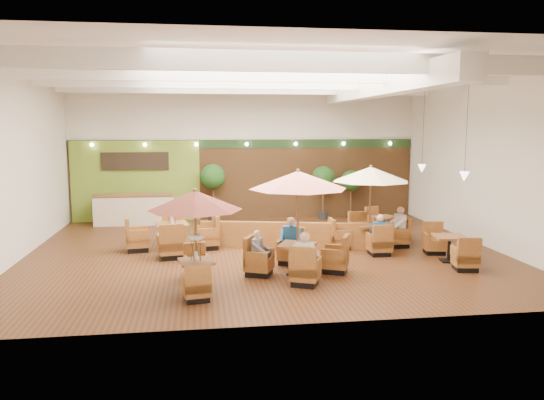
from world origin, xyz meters
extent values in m
plane|color=#381E0F|center=(0.00, 0.00, 0.00)|extent=(14.00, 14.00, 0.00)
cube|color=silver|center=(0.00, 6.00, 2.75)|extent=(14.00, 0.04, 5.50)
cube|color=silver|center=(0.00, -6.00, 2.75)|extent=(14.00, 0.04, 5.50)
cube|color=silver|center=(-7.00, 0.00, 2.75)|extent=(0.04, 12.00, 5.50)
cube|color=silver|center=(7.00, 0.00, 2.75)|extent=(0.04, 12.00, 5.50)
cube|color=white|center=(0.00, 0.00, 5.50)|extent=(14.00, 12.00, 0.04)
cube|color=brown|center=(0.00, 5.94, 1.60)|extent=(13.90, 0.10, 3.20)
cube|color=#1E3819|center=(0.00, 5.93, 3.05)|extent=(13.90, 0.12, 0.35)
cube|color=olive|center=(-4.40, 5.88, 1.60)|extent=(5.00, 0.08, 3.20)
cube|color=black|center=(-4.40, 5.80, 2.40)|extent=(2.60, 0.08, 0.70)
cube|color=white|center=(3.50, 0.00, 4.95)|extent=(0.60, 11.00, 0.60)
cube|color=white|center=(0.00, -4.00, 5.15)|extent=(13.60, 0.12, 0.45)
cube|color=white|center=(0.00, -1.30, 5.15)|extent=(13.60, 0.12, 0.45)
cube|color=white|center=(0.00, 1.30, 5.15)|extent=(13.60, 0.12, 0.45)
cube|color=white|center=(0.00, 4.00, 5.15)|extent=(13.60, 0.12, 0.45)
cylinder|color=black|center=(5.80, -1.00, 3.90)|extent=(0.01, 0.01, 3.20)
cone|color=white|center=(5.80, -1.00, 2.30)|extent=(0.28, 0.28, 0.28)
cylinder|color=black|center=(5.80, 2.00, 3.90)|extent=(0.01, 0.01, 3.20)
cone|color=white|center=(5.80, 2.00, 2.30)|extent=(0.28, 0.28, 0.28)
sphere|color=#FFEAC6|center=(-6.00, 5.70, 3.05)|extent=(0.14, 0.14, 0.14)
sphere|color=#FFEAC6|center=(-4.00, 5.70, 3.05)|extent=(0.14, 0.14, 0.14)
sphere|color=#FFEAC6|center=(-2.00, 5.70, 3.05)|extent=(0.14, 0.14, 0.14)
sphere|color=#FFEAC6|center=(0.00, 5.70, 3.05)|extent=(0.14, 0.14, 0.14)
sphere|color=#FFEAC6|center=(2.00, 5.70, 3.05)|extent=(0.14, 0.14, 0.14)
sphere|color=#FFEAC6|center=(4.00, 5.70, 3.05)|extent=(0.14, 0.14, 0.14)
sphere|color=#FFEAC6|center=(6.00, 5.70, 3.05)|extent=(0.14, 0.14, 0.14)
cube|color=beige|center=(-4.40, 5.10, 0.55)|extent=(3.00, 0.70, 1.10)
cube|color=brown|center=(-4.40, 5.10, 1.15)|extent=(3.00, 0.75, 0.06)
cube|color=brown|center=(1.01, 0.24, 0.41)|extent=(5.86, 1.46, 0.82)
cube|color=brown|center=(-2.03, -3.46, 0.65)|extent=(0.89, 0.89, 0.05)
cylinder|color=black|center=(-2.03, -3.46, 0.34)|extent=(0.09, 0.09, 0.60)
cube|color=black|center=(-2.03, -3.46, 0.02)|extent=(0.47, 0.47, 0.04)
cube|color=brown|center=(-2.03, -4.33, 0.27)|extent=(0.65, 0.65, 0.29)
cube|color=brown|center=(-2.07, -4.56, 0.54)|extent=(0.57, 0.19, 0.64)
cube|color=brown|center=(-2.29, -4.37, 0.45)|extent=(0.16, 0.50, 0.25)
cube|color=brown|center=(-1.77, -4.28, 0.45)|extent=(0.16, 0.50, 0.25)
cube|color=black|center=(-2.03, -4.33, 0.06)|extent=(0.58, 0.58, 0.13)
cube|color=brown|center=(-2.03, -2.60, 0.27)|extent=(0.65, 0.65, 0.29)
cube|color=brown|center=(-1.99, -2.37, 0.54)|extent=(0.57, 0.19, 0.64)
cube|color=brown|center=(-1.77, -2.56, 0.45)|extent=(0.16, 0.50, 0.25)
cube|color=brown|center=(-2.29, -2.65, 0.45)|extent=(0.16, 0.50, 0.25)
cube|color=black|center=(-2.03, -2.60, 0.06)|extent=(0.58, 0.58, 0.13)
cylinder|color=brown|center=(-2.03, -3.46, 1.14)|extent=(0.06, 0.06, 2.27)
cone|color=#552119|center=(-2.03, -3.46, 2.09)|extent=(2.18, 2.18, 0.45)
sphere|color=brown|center=(-2.03, -3.46, 2.32)|extent=(0.10, 0.10, 0.10)
cylinder|color=silver|center=(-2.03, -3.46, 0.79)|extent=(0.10, 0.10, 0.22)
cube|color=brown|center=(0.53, -2.55, 0.75)|extent=(1.17, 1.17, 0.06)
cylinder|color=black|center=(0.53, -2.55, 0.39)|extent=(0.10, 0.10, 0.69)
cube|color=black|center=(0.53, -2.55, 0.02)|extent=(0.62, 0.62, 0.04)
cube|color=brown|center=(0.53, -3.54, 0.31)|extent=(0.86, 0.86, 0.33)
cube|color=brown|center=(0.65, -3.79, 0.63)|extent=(0.63, 0.36, 0.73)
cube|color=brown|center=(0.26, -3.42, 0.52)|extent=(0.31, 0.56, 0.29)
cube|color=brown|center=(0.81, -3.67, 0.52)|extent=(0.31, 0.56, 0.29)
cube|color=black|center=(0.53, -3.54, 0.07)|extent=(0.76, 0.76, 0.15)
cube|color=brown|center=(0.53, -1.56, 0.31)|extent=(0.86, 0.86, 0.33)
cube|color=brown|center=(0.42, -1.31, 0.63)|extent=(0.63, 0.36, 0.73)
cube|color=brown|center=(0.81, -1.69, 0.52)|extent=(0.31, 0.56, 0.29)
cube|color=brown|center=(0.26, -1.44, 0.52)|extent=(0.31, 0.56, 0.29)
cube|color=black|center=(0.53, -1.56, 0.07)|extent=(0.76, 0.76, 0.15)
cube|color=brown|center=(-0.46, -2.55, 0.31)|extent=(0.86, 0.86, 0.33)
cube|color=brown|center=(-0.21, -2.44, 0.63)|extent=(0.36, 0.63, 0.73)
cube|color=brown|center=(-0.33, -2.28, 0.52)|extent=(0.56, 0.31, 0.29)
cube|color=brown|center=(-0.58, -2.83, 0.52)|extent=(0.56, 0.31, 0.29)
cube|color=black|center=(-0.46, -2.55, 0.07)|extent=(0.76, 0.76, 0.15)
cube|color=brown|center=(1.53, -2.55, 0.31)|extent=(0.86, 0.86, 0.33)
cube|color=brown|center=(1.28, -2.66, 0.63)|extent=(0.36, 0.63, 0.73)
cube|color=brown|center=(1.40, -2.83, 0.52)|extent=(0.56, 0.31, 0.29)
cube|color=brown|center=(1.65, -2.28, 0.52)|extent=(0.56, 0.31, 0.29)
cube|color=black|center=(1.53, -2.55, 0.07)|extent=(0.76, 0.76, 0.15)
cylinder|color=brown|center=(0.53, -2.55, 1.30)|extent=(0.06, 0.06, 2.61)
cone|color=#DE766B|center=(0.53, -2.55, 2.43)|extent=(2.50, 2.50, 0.45)
sphere|color=brown|center=(0.53, -2.55, 2.66)|extent=(0.10, 0.10, 0.10)
cube|color=brown|center=(3.29, 0.03, 0.72)|extent=(0.85, 0.85, 0.06)
cylinder|color=black|center=(3.29, 0.03, 0.37)|extent=(0.10, 0.10, 0.66)
cube|color=black|center=(3.29, 0.03, 0.02)|extent=(0.45, 0.45, 0.04)
cube|color=brown|center=(3.29, -0.92, 0.30)|extent=(0.62, 0.62, 0.32)
cube|color=brown|center=(3.29, -1.18, 0.60)|extent=(0.62, 0.10, 0.70)
cube|color=brown|center=(3.00, -0.92, 0.50)|extent=(0.08, 0.55, 0.28)
cube|color=brown|center=(3.58, -0.92, 0.50)|extent=(0.08, 0.55, 0.28)
cube|color=black|center=(3.29, -0.92, 0.07)|extent=(0.55, 0.55, 0.14)
cube|color=brown|center=(3.29, 0.97, 0.30)|extent=(0.62, 0.62, 0.32)
cube|color=brown|center=(3.29, 1.23, 0.60)|extent=(0.62, 0.10, 0.70)
cube|color=brown|center=(3.58, 0.97, 0.50)|extent=(0.08, 0.55, 0.28)
cube|color=brown|center=(3.00, 0.97, 0.50)|extent=(0.08, 0.55, 0.28)
cube|color=black|center=(3.29, 0.97, 0.07)|extent=(0.55, 0.55, 0.14)
cube|color=brown|center=(2.34, 0.03, 0.30)|extent=(0.62, 0.62, 0.32)
cube|color=brown|center=(2.60, 0.03, 0.60)|extent=(0.10, 0.62, 0.70)
cube|color=brown|center=(2.34, 0.31, 0.50)|extent=(0.55, 0.08, 0.28)
cube|color=brown|center=(2.34, -0.26, 0.50)|extent=(0.55, 0.08, 0.28)
cube|color=black|center=(2.34, 0.03, 0.07)|extent=(0.55, 0.55, 0.14)
cube|color=brown|center=(4.24, 0.03, 0.30)|extent=(0.62, 0.62, 0.32)
cube|color=brown|center=(3.98, 0.03, 0.60)|extent=(0.10, 0.62, 0.70)
cube|color=brown|center=(4.24, -0.26, 0.50)|extent=(0.55, 0.08, 0.28)
cube|color=brown|center=(4.23, 0.31, 0.50)|extent=(0.55, 0.08, 0.28)
cube|color=black|center=(4.24, 0.03, 0.07)|extent=(0.55, 0.55, 0.14)
cylinder|color=brown|center=(3.29, 0.03, 1.25)|extent=(0.06, 0.06, 2.49)
cone|color=beige|center=(3.29, 0.03, 2.31)|extent=(2.39, 2.39, 0.45)
sphere|color=brown|center=(3.29, 0.03, 2.54)|extent=(0.10, 0.10, 0.10)
cube|color=brown|center=(-2.77, 0.57, 0.79)|extent=(1.08, 1.08, 0.07)
cylinder|color=black|center=(-2.77, 0.57, 0.41)|extent=(0.11, 0.11, 0.73)
cube|color=black|center=(-2.77, 0.57, 0.02)|extent=(0.57, 0.57, 0.04)
cube|color=brown|center=(-2.77, -0.48, 0.33)|extent=(0.79, 0.79, 0.35)
cube|color=brown|center=(-2.82, -0.76, 0.66)|extent=(0.69, 0.22, 0.77)
cube|color=brown|center=(-3.09, -0.54, 0.55)|extent=(0.19, 0.61, 0.31)
cube|color=brown|center=(-2.45, -0.43, 0.55)|extent=(0.19, 0.61, 0.31)
cube|color=black|center=(-2.77, -0.48, 0.08)|extent=(0.70, 0.70, 0.15)
cube|color=brown|center=(-2.77, 1.62, 0.33)|extent=(0.79, 0.79, 0.35)
cube|color=brown|center=(-2.72, 1.90, 0.66)|extent=(0.69, 0.22, 0.77)
cube|color=brown|center=(-2.45, 1.67, 0.55)|extent=(0.19, 0.61, 0.31)
cube|color=brown|center=(-3.09, 1.56, 0.55)|extent=(0.19, 0.61, 0.31)
cube|color=black|center=(-2.77, 1.62, 0.08)|extent=(0.70, 0.70, 0.15)
cube|color=brown|center=(-3.82, 0.57, 0.33)|extent=(0.79, 0.79, 0.35)
cube|color=brown|center=(-3.54, 0.52, 0.66)|extent=(0.22, 0.69, 0.77)
cube|color=brown|center=(-3.87, 0.88, 0.55)|extent=(0.61, 0.19, 0.31)
cube|color=brown|center=(-3.76, 0.25, 0.55)|extent=(0.61, 0.19, 0.31)
cube|color=black|center=(-3.82, 0.57, 0.08)|extent=(0.70, 0.70, 0.15)
cube|color=brown|center=(-1.72, 0.57, 0.33)|extent=(0.79, 0.79, 0.35)
cube|color=brown|center=(-2.00, 0.61, 0.66)|extent=(0.22, 0.69, 0.77)
cube|color=brown|center=(-1.67, 0.25, 0.55)|extent=(0.61, 0.19, 0.31)
cube|color=brown|center=(-1.77, 0.88, 0.55)|extent=(0.61, 0.19, 0.31)
cube|color=black|center=(-1.72, 0.57, 0.08)|extent=(0.70, 0.70, 0.15)
cylinder|color=silver|center=(-2.77, 0.57, 0.94)|extent=(0.10, 0.10, 0.22)
cube|color=brown|center=(4.97, -1.91, 0.70)|extent=(0.96, 0.96, 0.06)
cylinder|color=black|center=(4.97, -1.91, 0.36)|extent=(0.10, 0.10, 0.65)
cube|color=black|center=(4.97, -1.91, 0.02)|extent=(0.51, 0.51, 0.04)
cube|color=brown|center=(4.97, -2.84, 0.29)|extent=(0.70, 0.70, 0.31)
cube|color=brown|center=(5.02, -3.09, 0.59)|extent=(0.61, 0.20, 0.68)
cube|color=brown|center=(4.69, -2.79, 0.49)|extent=(0.17, 0.54, 0.27)
cube|color=brown|center=(5.25, -2.89, 0.49)|extent=(0.17, 0.54, 0.27)
cube|color=black|center=(4.97, -2.84, 0.07)|extent=(0.62, 0.62, 0.14)
cube|color=brown|center=(4.97, -0.98, 0.29)|extent=(0.70, 0.70, 0.31)
cube|color=brown|center=(4.93, -0.73, 0.59)|extent=(0.61, 0.20, 0.68)
cube|color=brown|center=(5.25, -1.03, 0.49)|extent=(0.17, 0.54, 0.27)
cube|color=brown|center=(4.69, -0.94, 0.49)|extent=(0.17, 0.54, 0.27)
cube|color=black|center=(4.97, -0.98, 0.07)|extent=(0.62, 0.62, 0.14)
cube|color=brown|center=(4.34, 1.59, 0.67)|extent=(1.02, 1.02, 0.06)
cylinder|color=black|center=(4.34, 1.59, 0.34)|extent=(0.09, 0.09, 0.61)
cube|color=black|center=(4.34, 1.59, 0.02)|extent=(0.54, 0.54, 0.04)
cube|color=brown|center=(4.34, 0.71, 0.28)|extent=(0.74, 0.74, 0.30)
cube|color=brown|center=(4.26, 0.48, 0.56)|extent=(0.57, 0.29, 0.65)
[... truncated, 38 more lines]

